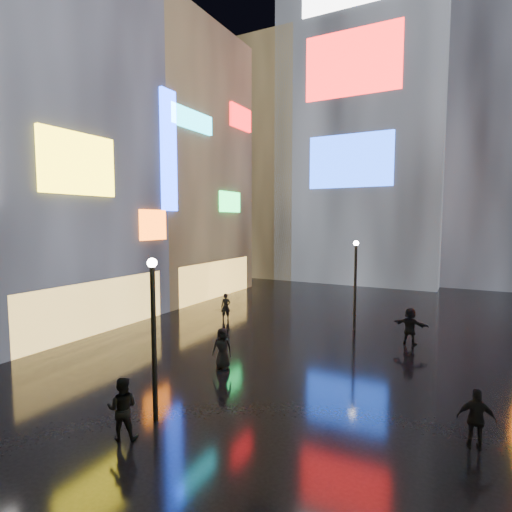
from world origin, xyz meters
The scene contains 14 objects.
ground centered at (0.00, 20.00, 0.00)m, with size 140.00×140.00×0.00m, color black.
building_left_mid centered at (-15.98, 14.01, 11.97)m, with size 10.28×12.70×24.00m.
building_left_far centered at (-15.98, 26.00, 10.98)m, with size 10.28×12.00×22.00m.
tower_main centered at (-3.00, 43.97, 21.01)m, with size 16.00×14.20×42.00m.
tower_flank_right centered at (9.00, 46.00, 17.00)m, with size 12.00×12.00×34.00m, color black.
tower_flank_left centered at (-14.00, 42.00, 13.00)m, with size 10.00×10.00×26.00m, color black.
lamp_near centered at (-1.47, 7.92, 2.94)m, with size 0.30×0.30×5.20m.
lamp_far centered at (1.51, 21.41, 2.94)m, with size 0.30×0.30×5.20m.
pedestrian_1 centered at (-1.58, 6.66, 0.91)m, with size 0.89×0.69×1.83m, color black.
pedestrian_3 centered at (7.53, 10.89, 0.85)m, with size 1.00×0.41×1.70m, color black.
pedestrian_4 centered at (-2.03, 12.74, 0.88)m, with size 0.86×0.56×1.76m, color black.
pedestrian_5 centered at (4.70, 20.07, 0.94)m, with size 1.75×0.56×1.88m, color black.
pedestrian_6 centered at (-6.34, 19.89, 0.85)m, with size 0.62×0.41×1.70m, color black.
umbrella_2 centered at (-2.03, 12.74, 2.19)m, with size 0.94×0.96×0.86m, color black.
Camera 1 is at (7.06, -1.38, 6.36)m, focal length 28.00 mm.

